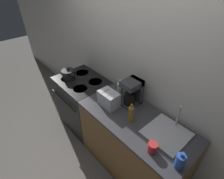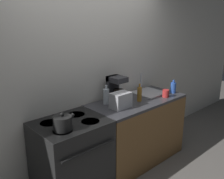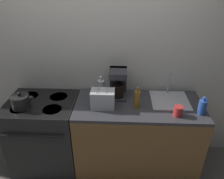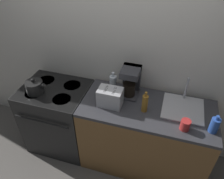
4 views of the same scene
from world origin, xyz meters
name	(u,v)px [view 4 (image 4 of 4)]	position (x,y,z in m)	size (l,w,h in m)	color
ground_plane	(96,171)	(0.00, 0.00, 0.00)	(12.00, 12.00, 0.00)	slate
wall_back	(113,52)	(0.00, 0.71, 1.30)	(8.00, 0.05, 2.60)	silver
stove	(59,116)	(-0.60, 0.32, 0.47)	(0.78, 0.68, 0.92)	black
counter_block	(144,136)	(0.51, 0.33, 0.46)	(1.42, 0.66, 0.92)	brown
kettle	(35,87)	(-0.76, 0.21, 1.00)	(0.24, 0.19, 0.19)	black
toaster	(110,97)	(0.11, 0.26, 1.02)	(0.25, 0.17, 0.20)	#BCBCC1
coffee_maker	(131,80)	(0.27, 0.51, 1.10)	(0.19, 0.24, 0.34)	#333338
sink_tray	(183,107)	(0.86, 0.42, 0.94)	(0.42, 0.41, 0.28)	#B7B7BC
bottle_amber	(145,103)	(0.47, 0.27, 1.02)	(0.06, 0.06, 0.24)	#9E6B23
bottle_blue	(215,125)	(1.13, 0.18, 1.00)	(0.08, 0.08, 0.19)	#2D56B7
bottle_clear	(113,84)	(0.07, 0.49, 1.03)	(0.08, 0.08, 0.25)	silver
cup_red	(185,125)	(0.88, 0.13, 0.98)	(0.09, 0.09, 0.11)	red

